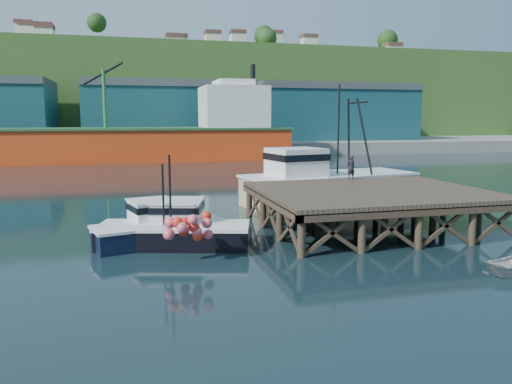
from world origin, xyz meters
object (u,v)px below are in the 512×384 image
object	(u,v)px
boat_black	(175,228)
dockworker	(351,168)
boat_navy	(158,227)
trawler	(326,180)

from	to	relation	value
boat_black	dockworker	world-z (taller)	boat_black
boat_navy	trawler	size ratio (longest dim) A/B	0.51
boat_black	trawler	xyz separation A→B (m)	(11.34, 8.83, 0.90)
dockworker	boat_navy	bearing A→B (deg)	18.02
boat_navy	boat_black	world-z (taller)	boat_black
trawler	dockworker	xyz separation A→B (m)	(0.25, -3.37, 1.18)
trawler	dockworker	size ratio (longest dim) A/B	8.60
boat_navy	boat_black	bearing A→B (deg)	-53.38
boat_black	dockworker	distance (m)	12.98
boat_navy	boat_black	xyz separation A→B (m)	(0.77, -0.60, 0.02)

